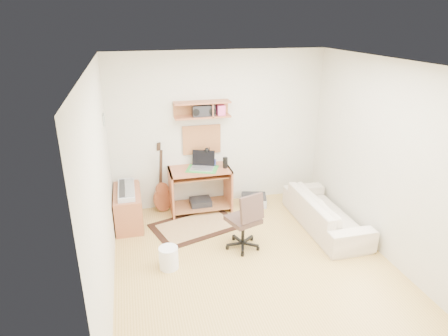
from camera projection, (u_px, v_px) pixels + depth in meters
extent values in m
cube|color=tan|center=(254.00, 265.00, 5.12)|extent=(3.60, 4.00, 0.01)
cube|color=white|center=(261.00, 63.00, 4.17)|extent=(3.60, 4.00, 0.01)
cube|color=beige|center=(219.00, 130.00, 6.45)|extent=(3.60, 0.01, 2.60)
cube|color=beige|center=(101.00, 190.00, 4.24)|extent=(0.01, 4.00, 2.60)
cube|color=beige|center=(388.00, 162.00, 5.05)|extent=(0.01, 4.00, 2.60)
cube|color=#A65C3A|center=(202.00, 109.00, 6.12)|extent=(0.90, 0.25, 0.26)
cube|color=tan|center=(202.00, 139.00, 6.41)|extent=(0.64, 0.03, 0.49)
cube|color=#4C8CBF|center=(104.00, 120.00, 5.44)|extent=(0.02, 0.20, 0.15)
cylinder|color=black|center=(225.00, 163.00, 6.33)|extent=(0.08, 0.08, 0.18)
cylinder|color=navy|center=(214.00, 162.00, 6.44)|extent=(0.07, 0.07, 0.10)
cube|color=black|center=(203.00, 111.00, 6.13)|extent=(0.35, 0.16, 0.18)
cube|color=#CCBE89|center=(196.00, 226.00, 6.07)|extent=(1.49, 1.21, 0.02)
cube|color=#A65C3A|center=(128.00, 208.00, 6.06)|extent=(0.40, 0.90, 0.55)
cube|color=#B2B5BA|center=(126.00, 190.00, 5.95)|extent=(0.24, 0.78, 0.07)
cylinder|color=white|center=(169.00, 258.00, 5.01)|extent=(0.29, 0.29, 0.30)
cube|color=#A5A8AA|center=(254.00, 200.00, 6.75)|extent=(0.51, 0.45, 0.17)
imported|color=beige|center=(326.00, 207.00, 5.94)|extent=(0.51, 1.76, 0.69)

